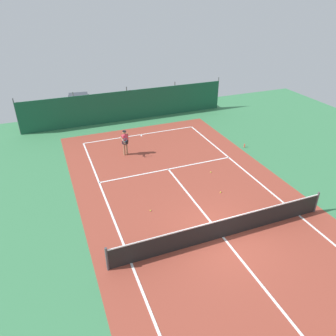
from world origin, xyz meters
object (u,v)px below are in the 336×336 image
tennis_ball_midcourt (221,192)px  water_bottle (244,146)px  tennis_player (125,141)px  tennis_ball_by_sideline (211,172)px  tennis_net (224,228)px  tennis_ball_near_player (150,211)px  parked_car (79,105)px

tennis_ball_midcourt → water_bottle: 6.00m
tennis_player → tennis_ball_by_sideline: size_ratio=24.85×
tennis_player → tennis_net: bearing=79.3°
tennis_net → tennis_ball_by_sideline: size_ratio=153.33×
tennis_ball_by_sideline → tennis_net: bearing=-112.8°
tennis_net → tennis_ball_by_sideline: 5.59m
tennis_player → tennis_ball_by_sideline: tennis_player is taller
tennis_player → tennis_ball_near_player: 6.37m
parked_car → tennis_net: bearing=-71.5°
tennis_player → tennis_ball_near_player: (-0.48, -6.28, -0.93)m
tennis_player → tennis_ball_midcourt: tennis_player is taller
tennis_player → tennis_ball_near_player: bearing=63.7°
parked_car → tennis_ball_by_sideline: bearing=-58.5°
tennis_ball_midcourt → tennis_ball_by_sideline: 2.14m
tennis_player → parked_car: size_ratio=0.37×
tennis_ball_near_player → parked_car: parked_car is taller
tennis_ball_midcourt → parked_car: size_ratio=0.01×
tennis_player → tennis_ball_by_sideline: (3.99, -4.06, -0.93)m
tennis_ball_midcourt → water_bottle: (4.24, 4.25, 0.09)m
tennis_ball_midcourt → tennis_ball_by_sideline: size_ratio=1.00×
tennis_ball_near_player → tennis_ball_by_sideline: bearing=26.4°
tennis_ball_midcourt → tennis_ball_by_sideline: (0.53, 2.07, 0.00)m
tennis_ball_near_player → tennis_ball_midcourt: same height
tennis_ball_near_player → parked_car: bearing=94.3°
tennis_ball_near_player → tennis_net: bearing=-51.6°
tennis_player → tennis_ball_by_sideline: bearing=112.5°
parked_car → tennis_player: bearing=-71.8°
tennis_net → tennis_ball_near_player: (-2.31, 2.91, -0.48)m
tennis_player → parked_car: bearing=-101.4°
tennis_ball_near_player → tennis_player: bearing=85.7°
tennis_ball_by_sideline → parked_car: bearing=113.9°
tennis_ball_by_sideline → parked_car: 13.82m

